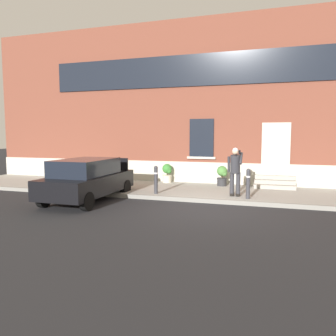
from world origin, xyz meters
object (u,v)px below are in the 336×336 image
object	(u,v)px
bollard_near_person	(248,183)
planter_charcoal	(222,175)
bollard_far_left	(156,179)
planter_cream	(167,173)
planter_terracotta	(115,171)
hatchback_car_black	(88,179)
person_on_phone	(235,169)

from	to	relation	value
bollard_near_person	planter_charcoal	distance (m)	2.92
bollard_far_left	planter_cream	xyz separation A→B (m)	(-0.47, 2.87, -0.11)
bollard_far_left	planter_charcoal	xyz separation A→B (m)	(2.09, 2.63, -0.11)
planter_terracotta	planter_cream	xyz separation A→B (m)	(2.55, 0.20, 0.00)
hatchback_car_black	planter_cream	size ratio (longest dim) A/B	4.73
hatchback_car_black	bollard_near_person	world-z (taller)	hatchback_car_black
bollard_near_person	planter_charcoal	world-z (taller)	bollard_near_person
bollard_near_person	planter_charcoal	size ratio (longest dim) A/B	1.22
bollard_far_left	planter_cream	size ratio (longest dim) A/B	1.22
hatchback_car_black	planter_charcoal	xyz separation A→B (m)	(4.17, 3.96, -0.18)
bollard_far_left	person_on_phone	size ratio (longest dim) A/B	0.60
hatchback_car_black	planter_charcoal	bearing A→B (deg)	43.47
bollard_far_left	planter_terracotta	world-z (taller)	bollard_far_left
planter_cream	planter_charcoal	world-z (taller)	same
bollard_near_person	bollard_far_left	world-z (taller)	same
planter_charcoal	planter_cream	bearing A→B (deg)	174.70
person_on_phone	bollard_near_person	bearing A→B (deg)	-30.96
planter_terracotta	planter_charcoal	distance (m)	5.10
person_on_phone	planter_terracotta	distance (m)	6.38
person_on_phone	planter_cream	bearing A→B (deg)	142.83
planter_cream	planter_charcoal	bearing A→B (deg)	-5.30
person_on_phone	hatchback_car_black	bearing A→B (deg)	-161.49
bollard_far_left	planter_terracotta	bearing A→B (deg)	138.51
hatchback_car_black	planter_charcoal	world-z (taller)	hatchback_car_black
bollard_far_left	planter_cream	distance (m)	2.90
person_on_phone	planter_charcoal	bearing A→B (deg)	109.10
hatchback_car_black	planter_cream	bearing A→B (deg)	68.86
bollard_far_left	bollard_near_person	bearing A→B (deg)	0.00
bollard_near_person	bollard_far_left	distance (m)	3.36
person_on_phone	planter_cream	size ratio (longest dim) A/B	2.03
bollard_far_left	planter_terracotta	xyz separation A→B (m)	(-3.02, 2.67, -0.11)
hatchback_car_black	bollard_near_person	bearing A→B (deg)	13.71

